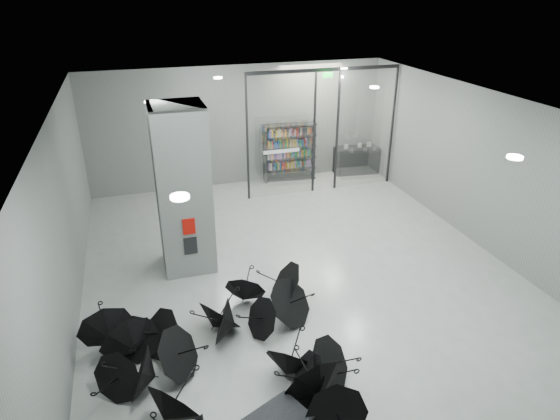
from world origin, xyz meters
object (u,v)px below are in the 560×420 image
object	(u,v)px
column	(183,190)
shop_counter	(356,160)
umbrella_cluster	(226,357)
bookshelf	(290,152)

from	to	relation	value
column	shop_counter	distance (m)	8.31
shop_counter	umbrella_cluster	size ratio (longest dim) A/B	0.32
column	umbrella_cluster	distance (m)	4.24
bookshelf	umbrella_cluster	distance (m)	9.57
shop_counter	umbrella_cluster	xyz separation A→B (m)	(-6.58, -8.52, -0.17)
column	shop_counter	world-z (taller)	column
column	umbrella_cluster	world-z (taller)	column
bookshelf	umbrella_cluster	xyz separation A→B (m)	(-4.06, -8.63, -0.69)
column	umbrella_cluster	bearing A→B (deg)	-87.94
umbrella_cluster	column	bearing A→B (deg)	92.06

